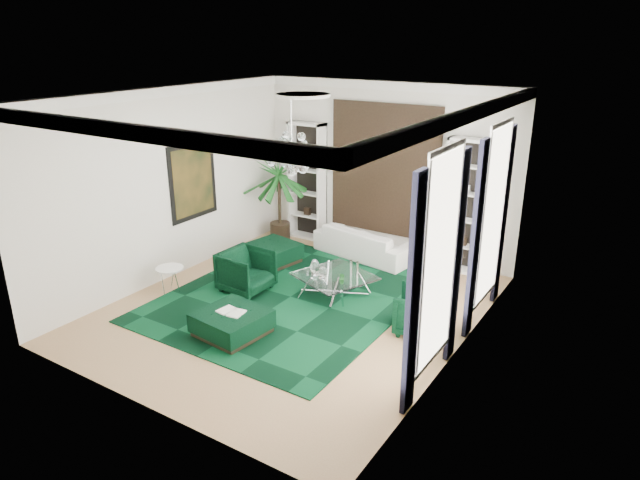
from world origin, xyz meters
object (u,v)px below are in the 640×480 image
Objects in this scene: coffee_table at (335,286)px; palm at (279,187)px; ottoman_side at (272,253)px; armchair_left at (246,271)px; ottoman_front at (232,323)px; side_table at (171,280)px; armchair_right at (420,311)px; sofa at (365,242)px.

palm reaches higher than coffee_table.
ottoman_side is at bearing -60.44° from palm.
ottoman_side is at bearing 160.66° from coffee_table.
coffee_table is (1.58, 0.69, -0.19)m from armchair_left.
side_table is (-2.08, 0.62, 0.05)m from ottoman_front.
armchair_right reaches higher than ottoman_front.
sofa is at bearing 3.62° from palm.
armchair_left reaches higher than armchair_right.
armchair_right is 0.84× the size of ottoman_side.
armchair_left is at bearing -66.66° from palm.
palm reaches higher than side_table.
ottoman_front is at bearing -16.65° from side_table.
palm reaches higher than sofa.
coffee_table is (0.49, -2.12, -0.12)m from sofa.
armchair_left is 3.50m from armchair_right.
coffee_table is 2.38× the size of side_table.
sofa is 2.34× the size of ottoman_side.
armchair_right is 1.58× the size of side_table.
side_table is at bearing -150.56° from coffee_table.
sofa is at bearing -19.35° from armchair_left.
armchair_left is 1.48m from ottoman_side.
armchair_right reaches higher than ottoman_side.
sofa is 3.48m from armchair_right.
coffee_table is 3.55m from palm.
sofa reaches higher than coffee_table.
ottoman_front is (-0.67, -2.18, -0.01)m from coffee_table.
ottoman_front is 1.97× the size of side_table.
ottoman_side is at bearing 71.75° from side_table.
side_table is (-2.75, -1.55, 0.04)m from coffee_table.
side_table is (-4.66, -1.16, -0.13)m from armchair_right.
sofa reaches higher than ottoman_front.
palm is at bearing 144.08° from coffee_table.
ottoman_side is at bearing 114.85° from ottoman_front.
palm is at bearing 89.64° from side_table.
armchair_right is 3.14m from ottoman_front.
armchair_right is 0.80× the size of ottoman_front.
palm is at bearing 119.56° from ottoman_side.
coffee_table is 1.27× the size of ottoman_side.
armchair_right is 0.66× the size of coffee_table.
coffee_table is 2.28m from ottoman_front.
ottoman_front is at bearing -146.87° from armchair_left.
armchair_left is at bearing -98.66° from armchair_right.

